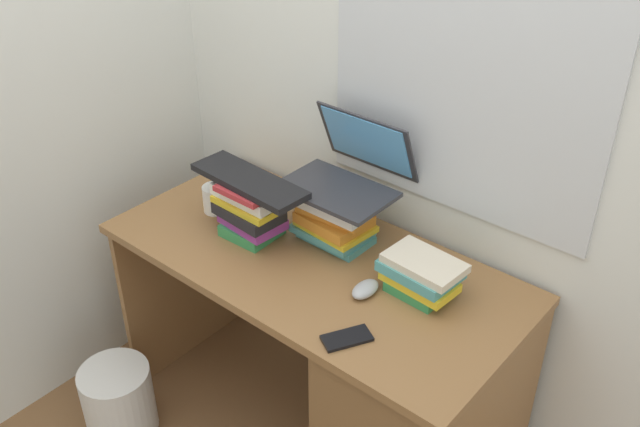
{
  "coord_description": "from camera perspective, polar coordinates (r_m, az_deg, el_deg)",
  "views": [
    {
      "loc": [
        1.2,
        -1.38,
        2.1
      ],
      "look_at": [
        0.03,
        0.0,
        0.95
      ],
      "focal_mm": 39.76,
      "sensor_mm": 36.0,
      "label": 1
    }
  ],
  "objects": [
    {
      "name": "wastebasket",
      "position": [
        2.77,
        -15.89,
        -14.29
      ],
      "size": [
        0.26,
        0.26,
        0.28
      ],
      "primitive_type": "cylinder",
      "color": "silver",
      "rests_on": "ground"
    },
    {
      "name": "keyboard",
      "position": [
        2.27,
        -5.73,
        2.64
      ],
      "size": [
        0.43,
        0.16,
        0.02
      ],
      "primitive_type": "cube",
      "rotation": [
        0.0,
        0.0,
        -0.05
      ],
      "color": "black",
      "rests_on": "book_stack_keyboard_riser"
    },
    {
      "name": "book_stack_side",
      "position": [
        2.11,
        8.12,
        -4.85
      ],
      "size": [
        0.25,
        0.18,
        0.12
      ],
      "color": "#338C4C",
      "rests_on": "desk"
    },
    {
      "name": "desk",
      "position": [
        2.32,
        5.8,
        -14.25
      ],
      "size": [
        1.37,
        0.65,
        0.77
      ],
      "color": "olive",
      "rests_on": "ground"
    },
    {
      "name": "computer_mouse",
      "position": [
        2.11,
        3.67,
        -6.1
      ],
      "size": [
        0.06,
        0.1,
        0.04
      ],
      "primitive_type": "ellipsoid",
      "color": "#A5A8AD",
      "rests_on": "desk"
    },
    {
      "name": "mug",
      "position": [
        2.5,
        -8.44,
        1.14
      ],
      "size": [
        0.13,
        0.09,
        0.1
      ],
      "color": "white",
      "rests_on": "desk"
    },
    {
      "name": "laptop",
      "position": [
        2.27,
        2.36,
        3.54
      ],
      "size": [
        0.36,
        0.32,
        0.23
      ],
      "color": "#2D2D33",
      "rests_on": "book_stack_tall"
    },
    {
      "name": "wall_back",
      "position": [
        2.27,
        5.63,
        11.55
      ],
      "size": [
        6.0,
        0.06,
        2.6
      ],
      "color": "silver",
      "rests_on": "ground"
    },
    {
      "name": "cell_phone",
      "position": [
        1.96,
        2.18,
        -10.0
      ],
      "size": [
        0.12,
        0.15,
        0.01
      ],
      "primitive_type": "cube",
      "rotation": [
        0.0,
        0.0,
        -0.5
      ],
      "color": "black",
      "rests_on": "desk"
    },
    {
      "name": "ground_plane",
      "position": [
        2.78,
        -0.51,
        -16.61
      ],
      "size": [
        6.0,
        6.0,
        0.0
      ],
      "primitive_type": "plane",
      "color": "brown"
    },
    {
      "name": "book_stack_keyboard_riser",
      "position": [
        2.33,
        -5.61,
        0.39
      ],
      "size": [
        0.24,
        0.17,
        0.2
      ],
      "color": "#338C4C",
      "rests_on": "desk"
    },
    {
      "name": "book_stack_tall",
      "position": [
        2.3,
        1.28,
        -0.25
      ],
      "size": [
        0.25,
        0.2,
        0.18
      ],
      "color": "teal",
      "rests_on": "desk"
    },
    {
      "name": "wall_left",
      "position": [
        2.66,
        -16.49,
        13.57
      ],
      "size": [
        0.05,
        6.0,
        2.6
      ],
      "primitive_type": "cube",
      "color": "silver",
      "rests_on": "ground"
    }
  ]
}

